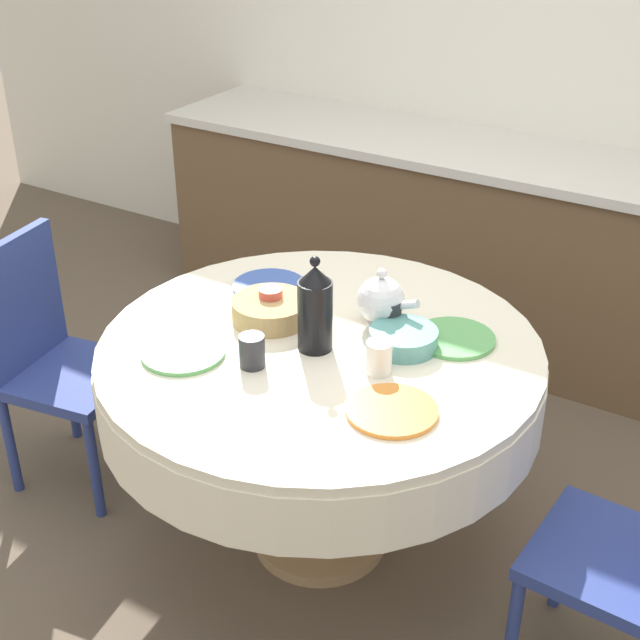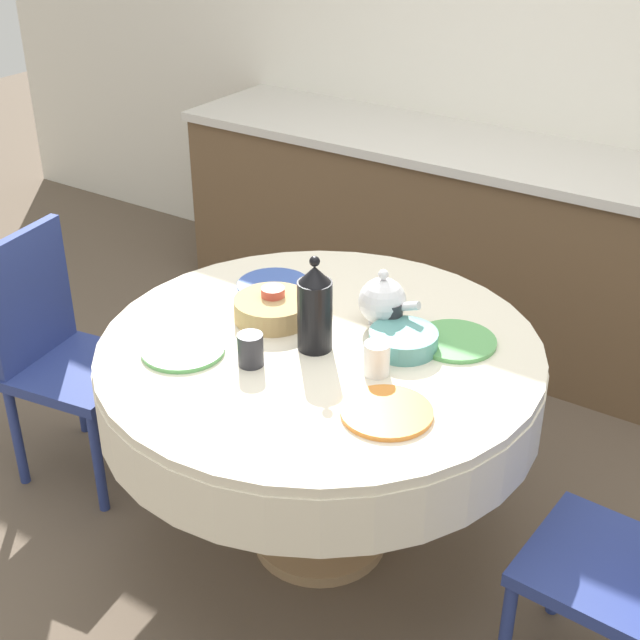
{
  "view_description": "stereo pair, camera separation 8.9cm",
  "coord_description": "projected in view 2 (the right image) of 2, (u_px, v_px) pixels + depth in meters",
  "views": [
    {
      "loc": [
        1.18,
        -1.92,
        2.09
      ],
      "look_at": [
        0.0,
        0.0,
        0.84
      ],
      "focal_mm": 50.0,
      "sensor_mm": 36.0,
      "label": 1
    },
    {
      "loc": [
        1.25,
        -1.87,
        2.09
      ],
      "look_at": [
        0.0,
        0.0,
        0.84
      ],
      "focal_mm": 50.0,
      "sensor_mm": 36.0,
      "label": 2
    }
  ],
  "objects": [
    {
      "name": "ground_plane",
      "position": [
        320.0,
        539.0,
        2.98
      ],
      "size": [
        12.0,
        12.0,
        0.0
      ],
      "primitive_type": "plane",
      "color": "brown"
    },
    {
      "name": "wall_back",
      "position": [
        570.0,
        42.0,
        3.72
      ],
      "size": [
        7.0,
        0.05,
        2.6
      ],
      "color": "silver",
      "rests_on": "ground_plane"
    },
    {
      "name": "kitchen_counter",
      "position": [
        517.0,
        255.0,
        3.89
      ],
      "size": [
        3.24,
        0.64,
        0.9
      ],
      "color": "brown",
      "rests_on": "ground_plane"
    },
    {
      "name": "dining_table",
      "position": [
        320.0,
        379.0,
        2.67
      ],
      "size": [
        1.32,
        1.32,
        0.76
      ],
      "color": "tan",
      "rests_on": "ground_plane"
    },
    {
      "name": "chair_right",
      "position": [
        60.0,
        347.0,
        3.11
      ],
      "size": [
        0.46,
        0.46,
        0.91
      ],
      "rotation": [
        0.0,
        0.0,
        -1.42
      ],
      "color": "navy",
      "rests_on": "ground_plane"
    },
    {
      "name": "plate_near_left",
      "position": [
        183.0,
        350.0,
        2.57
      ],
      "size": [
        0.24,
        0.24,
        0.01
      ],
      "primitive_type": "cylinder",
      "color": "#5BA85B",
      "rests_on": "dining_table"
    },
    {
      "name": "cup_near_left",
      "position": [
        251.0,
        350.0,
        2.49
      ],
      "size": [
        0.07,
        0.07,
        0.1
      ],
      "primitive_type": "cylinder",
      "color": "#28282D",
      "rests_on": "dining_table"
    },
    {
      "name": "plate_near_right",
      "position": [
        387.0,
        412.0,
        2.29
      ],
      "size": [
        0.24,
        0.24,
        0.01
      ],
      "primitive_type": "cylinder",
      "color": "orange",
      "rests_on": "dining_table"
    },
    {
      "name": "cup_near_right",
      "position": [
        377.0,
        359.0,
        2.45
      ],
      "size": [
        0.07,
        0.07,
        0.1
      ],
      "primitive_type": "cylinder",
      "color": "white",
      "rests_on": "dining_table"
    },
    {
      "name": "plate_far_left",
      "position": [
        274.0,
        285.0,
        2.93
      ],
      "size": [
        0.24,
        0.24,
        0.01
      ],
      "primitive_type": "cylinder",
      "color": "#3856AD",
      "rests_on": "dining_table"
    },
    {
      "name": "cup_far_left",
      "position": [
        273.0,
        302.0,
        2.74
      ],
      "size": [
        0.07,
        0.07,
        0.1
      ],
      "primitive_type": "cylinder",
      "color": "#CC4C3D",
      "rests_on": "dining_table"
    },
    {
      "name": "plate_far_right",
      "position": [
        455.0,
        341.0,
        2.61
      ],
      "size": [
        0.24,
        0.24,
        0.01
      ],
      "primitive_type": "cylinder",
      "color": "#5BA85B",
      "rests_on": "dining_table"
    },
    {
      "name": "cup_far_right",
      "position": [
        390.0,
        316.0,
        2.66
      ],
      "size": [
        0.07,
        0.07,
        0.1
      ],
      "primitive_type": "cylinder",
      "color": "#28282D",
      "rests_on": "dining_table"
    },
    {
      "name": "coffee_carafe",
      "position": [
        314.0,
        308.0,
        2.53
      ],
      "size": [
        0.1,
        0.1,
        0.29
      ],
      "color": "black",
      "rests_on": "dining_table"
    },
    {
      "name": "teapot",
      "position": [
        383.0,
        301.0,
        2.67
      ],
      "size": [
        0.2,
        0.14,
        0.19
      ],
      "color": "white",
      "rests_on": "dining_table"
    },
    {
      "name": "bread_basket",
      "position": [
        273.0,
        309.0,
        2.73
      ],
      "size": [
        0.24,
        0.24,
        0.07
      ],
      "primitive_type": "cylinder",
      "color": "tan",
      "rests_on": "dining_table"
    },
    {
      "name": "fruit_bowl",
      "position": [
        403.0,
        340.0,
        2.57
      ],
      "size": [
        0.2,
        0.2,
        0.06
      ],
      "primitive_type": "cylinder",
      "color": "#569993",
      "rests_on": "dining_table"
    }
  ]
}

